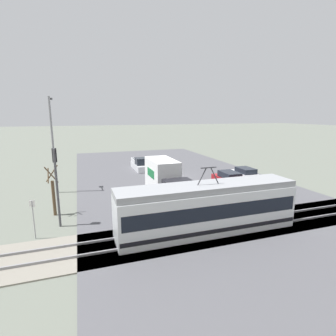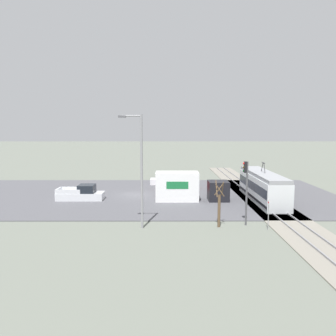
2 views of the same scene
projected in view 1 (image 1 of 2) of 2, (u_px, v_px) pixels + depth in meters
name	position (u px, v px, depth m)	size (l,w,h in m)	color
ground_plane	(174.00, 178.00, 32.53)	(320.00, 320.00, 0.00)	#60665B
road_surface	(174.00, 178.00, 32.52)	(22.91, 50.15, 0.08)	#4C4C51
rail_bed	(246.00, 225.00, 18.71)	(55.13, 4.40, 0.22)	gray
light_rail_tram	(207.00, 209.00, 17.39)	(12.19, 2.60, 4.39)	silver
box_truck	(166.00, 179.00, 25.44)	(2.38, 8.31, 3.29)	black
pickup_truck	(141.00, 165.00, 37.10)	(2.05, 5.34, 1.76)	silver
sedan_car_0	(245.00, 175.00, 31.45)	(1.88, 4.45, 1.41)	silver
sedan_car_1	(229.00, 180.00, 28.60)	(1.84, 4.79, 1.58)	maroon
traffic_light_pole	(56.00, 177.00, 17.92)	(0.28, 0.47, 5.55)	#47474C
street_tree	(53.00, 193.00, 20.29)	(0.95, 0.79, 3.97)	brown
street_lamp_near_crossing	(53.00, 139.00, 25.67)	(0.36, 1.95, 9.48)	gray
no_parking_sign	(33.00, 216.00, 16.43)	(0.32, 0.08, 2.56)	gray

